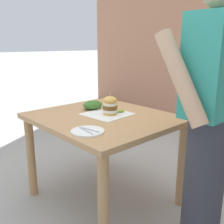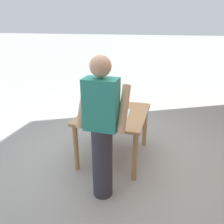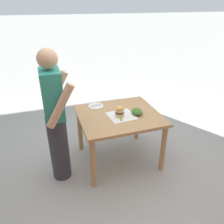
{
  "view_description": "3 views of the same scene",
  "coord_description": "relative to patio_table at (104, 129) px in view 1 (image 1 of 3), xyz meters",
  "views": [
    {
      "loc": [
        1.3,
        1.53,
        1.3
      ],
      "look_at": [
        0.0,
        0.1,
        0.8
      ],
      "focal_mm": 42.0,
      "sensor_mm": 36.0,
      "label": 1
    },
    {
      "loc": [
        -0.78,
        2.88,
        1.97
      ],
      "look_at": [
        0.0,
        0.1,
        0.8
      ],
      "focal_mm": 35.0,
      "sensor_mm": 36.0,
      "label": 2
    },
    {
      "loc": [
        -2.45,
        0.92,
        2.11
      ],
      "look_at": [
        0.0,
        0.1,
        0.8
      ],
      "focal_mm": 35.0,
      "sensor_mm": 36.0,
      "label": 3
    }
  ],
  "objects": [
    {
      "name": "serving_paper",
      "position": [
        -0.05,
        -0.02,
        0.12
      ],
      "size": [
        0.36,
        0.36,
        0.0
      ],
      "primitive_type": "cube",
      "rotation": [
        0.0,
        0.0,
        0.08
      ],
      "color": "white",
      "rests_on": "patio_table"
    },
    {
      "name": "patio_table",
      "position": [
        0.0,
        0.0,
        0.0
      ],
      "size": [
        0.95,
        1.08,
        0.75
      ],
      "color": "tan",
      "rests_on": "ground"
    },
    {
      "name": "pickle_spear",
      "position": [
        -0.15,
        0.02,
        0.13
      ],
      "size": [
        0.09,
        0.05,
        0.02
      ],
      "primitive_type": "cylinder",
      "rotation": [
        0.0,
        1.57,
        2.79
      ],
      "color": "#8EA83D",
      "rests_on": "serving_paper"
    },
    {
      "name": "side_plate_with_forks",
      "position": [
        0.34,
        0.23,
        0.12
      ],
      "size": [
        0.22,
        0.22,
        0.02
      ],
      "color": "white",
      "rests_on": "patio_table"
    },
    {
      "name": "sandwich",
      "position": [
        -0.06,
        0.01,
        0.19
      ],
      "size": [
        0.12,
        0.12,
        0.18
      ],
      "color": "gold",
      "rests_on": "serving_paper"
    },
    {
      "name": "diner_across_table",
      "position": [
        -0.09,
        0.83,
        0.25
      ],
      "size": [
        0.55,
        0.35,
        1.69
      ],
      "color": "#33333D",
      "rests_on": "ground"
    },
    {
      "name": "side_salad",
      "position": [
        -0.07,
        -0.23,
        0.15
      ],
      "size": [
        0.18,
        0.14,
        0.07
      ],
      "primitive_type": "ellipsoid",
      "color": "#386B28",
      "rests_on": "patio_table"
    },
    {
      "name": "ground_plane",
      "position": [
        0.0,
        0.0,
        -0.63
      ],
      "size": [
        80.0,
        80.0,
        0.0
      ],
      "primitive_type": "plane",
      "color": "#9E9E99"
    }
  ]
}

